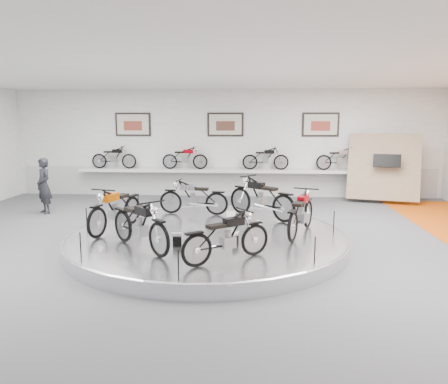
# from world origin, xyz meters

# --- Properties ---
(floor) EXTENTS (16.00, 16.00, 0.00)m
(floor) POSITION_xyz_m (0.00, 0.00, 0.00)
(floor) COLOR #515154
(floor) RESTS_ON ground
(ceiling) EXTENTS (16.00, 16.00, 0.00)m
(ceiling) POSITION_xyz_m (0.00, 0.00, 4.00)
(ceiling) COLOR white
(ceiling) RESTS_ON wall_back
(wall_back) EXTENTS (16.00, 0.00, 16.00)m
(wall_back) POSITION_xyz_m (0.00, 7.00, 2.00)
(wall_back) COLOR white
(wall_back) RESTS_ON floor
(wall_front) EXTENTS (16.00, 0.00, 16.00)m
(wall_front) POSITION_xyz_m (0.00, -7.00, 2.00)
(wall_front) COLOR white
(wall_front) RESTS_ON floor
(dado_band) EXTENTS (15.68, 0.04, 1.10)m
(dado_band) POSITION_xyz_m (0.00, 6.98, 0.55)
(dado_band) COLOR #BCBCBA
(dado_band) RESTS_ON floor
(display_platform) EXTENTS (6.40, 6.40, 0.30)m
(display_platform) POSITION_xyz_m (0.00, 0.30, 0.15)
(display_platform) COLOR silver
(display_platform) RESTS_ON floor
(platform_rim) EXTENTS (6.40, 6.40, 0.10)m
(platform_rim) POSITION_xyz_m (0.00, 0.30, 0.27)
(platform_rim) COLOR #B2B2BA
(platform_rim) RESTS_ON display_platform
(shelf) EXTENTS (11.00, 0.55, 0.10)m
(shelf) POSITION_xyz_m (0.00, 6.70, 1.00)
(shelf) COLOR silver
(shelf) RESTS_ON wall_back
(poster_left) EXTENTS (1.35, 0.06, 0.88)m
(poster_left) POSITION_xyz_m (-3.50, 6.96, 2.70)
(poster_left) COLOR beige
(poster_left) RESTS_ON wall_back
(poster_center) EXTENTS (1.35, 0.06, 0.88)m
(poster_center) POSITION_xyz_m (0.00, 6.96, 2.70)
(poster_center) COLOR beige
(poster_center) RESTS_ON wall_back
(poster_right) EXTENTS (1.35, 0.06, 0.88)m
(poster_right) POSITION_xyz_m (3.50, 6.96, 2.70)
(poster_right) COLOR beige
(poster_right) RESTS_ON wall_back
(display_panel) EXTENTS (2.56, 1.52, 2.30)m
(display_panel) POSITION_xyz_m (5.60, 6.10, 1.25)
(display_panel) COLOR tan
(display_panel) RESTS_ON floor
(shelf_bike_a) EXTENTS (1.22, 0.43, 0.73)m
(shelf_bike_a) POSITION_xyz_m (-4.20, 6.70, 1.42)
(shelf_bike_a) COLOR black
(shelf_bike_a) RESTS_ON shelf
(shelf_bike_b) EXTENTS (1.22, 0.43, 0.73)m
(shelf_bike_b) POSITION_xyz_m (-1.50, 6.70, 1.42)
(shelf_bike_b) COLOR #83000A
(shelf_bike_b) RESTS_ON shelf
(shelf_bike_c) EXTENTS (1.22, 0.43, 0.73)m
(shelf_bike_c) POSITION_xyz_m (1.50, 6.70, 1.42)
(shelf_bike_c) COLOR black
(shelf_bike_c) RESTS_ON shelf
(shelf_bike_d) EXTENTS (1.22, 0.43, 0.73)m
(shelf_bike_d) POSITION_xyz_m (4.20, 6.70, 1.42)
(shelf_bike_d) COLOR silver
(shelf_bike_d) RESTS_ON shelf
(bike_a) EXTENTS (1.85, 1.74, 1.11)m
(bike_a) POSITION_xyz_m (1.27, 1.97, 0.85)
(bike_a) COLOR black
(bike_a) RESTS_ON display_platform
(bike_b) EXTENTS (1.69, 0.76, 0.96)m
(bike_b) POSITION_xyz_m (-0.58, 2.29, 0.78)
(bike_b) COLOR silver
(bike_b) RESTS_ON display_platform
(bike_c) EXTENTS (1.11, 1.91, 1.06)m
(bike_c) POSITION_xyz_m (-2.16, 0.39, 0.83)
(bike_c) COLOR #B44B00
(bike_c) RESTS_ON display_platform
(bike_d) EXTENTS (1.70, 1.70, 1.05)m
(bike_d) POSITION_xyz_m (-1.21, -1.04, 0.82)
(bike_d) COLOR black
(bike_d) RESTS_ON display_platform
(bike_e) EXTENTS (1.62, 1.40, 0.94)m
(bike_e) POSITION_xyz_m (0.58, -1.67, 0.77)
(bike_e) COLOR black
(bike_e) RESTS_ON display_platform
(bike_f) EXTENTS (1.17, 1.83, 1.02)m
(bike_f) POSITION_xyz_m (2.14, 0.33, 0.81)
(bike_f) COLOR #83000A
(bike_f) RESTS_ON display_platform
(visitor) EXTENTS (0.75, 0.73, 1.73)m
(visitor) POSITION_xyz_m (-5.41, 3.49, 0.86)
(visitor) COLOR black
(visitor) RESTS_ON floor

